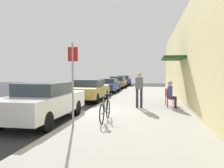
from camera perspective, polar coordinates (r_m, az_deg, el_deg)
ground_plane at (r=9.87m, az=-6.68°, el=-7.62°), size 60.00×60.00×0.00m
sidewalk_slab at (r=11.44m, az=7.20°, el=-5.88°), size 4.50×32.00×0.12m
building_facade at (r=11.48m, az=19.38°, el=6.47°), size 1.40×32.00×5.10m
parked_car_0 at (r=8.56m, az=-17.19°, el=-4.27°), size 1.80×4.40×1.43m
parked_car_1 at (r=14.30m, az=-5.82°, el=-1.47°), size 1.80×4.40×1.37m
parked_car_2 at (r=20.26m, az=-1.09°, el=-0.29°), size 1.80×4.40×1.28m
parked_car_3 at (r=26.20m, az=1.46°, el=0.49°), size 1.80×4.40×1.39m
parked_car_4 at (r=31.97m, az=3.01°, el=0.95°), size 1.80×4.40×1.42m
parking_meter at (r=11.15m, az=-2.17°, el=-1.80°), size 0.12×0.10×1.32m
street_sign at (r=7.00m, az=-10.02°, el=1.59°), size 0.32×0.06×2.60m
bicycle_0 at (r=7.80m, az=-1.77°, el=-6.81°), size 0.46×1.71×0.90m
cafe_chair_0 at (r=11.05m, az=14.63°, el=-3.30°), size 0.46×0.46×0.87m
seated_patron_0 at (r=11.03m, az=14.96°, el=-2.32°), size 0.44×0.37×1.29m
cafe_chair_1 at (r=11.84m, az=14.33°, el=-2.89°), size 0.50×0.50×0.87m
pedestrian_standing at (r=10.71m, az=7.01°, el=-0.76°), size 0.36×0.22×1.70m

